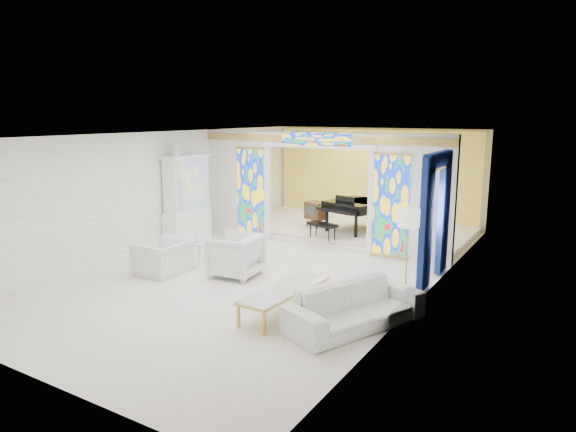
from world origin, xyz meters
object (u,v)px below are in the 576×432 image
Objects in this scene: sofa at (355,306)px; grand_piano at (362,206)px; coffee_table at (285,290)px; tv_console at (316,211)px; armchair_right at (235,256)px; armchair_left at (164,257)px; china_cabinet at (187,200)px.

grand_piano is at bearing 45.76° from sofa.
coffee_table is 6.29m from tv_console.
tv_console is at bearing 57.02° from sofa.
tv_console is at bearing 179.47° from armchair_right.
armchair_right is 4.58m from tv_console.
armchair_left is 3.50m from coffee_table.
coffee_table is at bearing -45.38° from tv_console.
tv_console is at bearing 49.63° from china_cabinet.
china_cabinet reaches higher than grand_piano.
china_cabinet is 3.42m from armchair_right.
tv_console is (-0.46, 4.55, 0.20)m from armchair_right.
armchair_left is 0.53× the size of coffee_table.
china_cabinet reaches higher than armchair_right.
china_cabinet is 1.14× the size of sofa.
grand_piano is at bearing 154.71° from armchair_left.
china_cabinet is 3.77m from tv_console.
grand_piano is (0.89, 4.75, 0.43)m from armchair_right.
tv_console is at bearing 167.39° from armchair_left.
armchair_left is 5.30m from tv_console.
coffee_table is (-1.29, -0.09, 0.07)m from sofa.
sofa is (3.29, -1.15, -0.11)m from armchair_right.
sofa is 6.83m from tv_console.
china_cabinet is 4.86m from grand_piano.
armchair_left is 5.91m from grand_piano.
grand_piano is (-1.10, 5.99, 0.47)m from coffee_table.
grand_piano is at bearing 100.42° from coffee_table.
armchair_left is 1.59m from armchair_right.
sofa is at bearing -24.82° from china_cabinet.
grand_piano is at bearing 163.05° from armchair_right.
armchair_right is at bearing 148.21° from coffee_table.
china_cabinet is 2.86m from armchair_left.
armchair_left is (1.43, -2.35, -0.81)m from china_cabinet.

